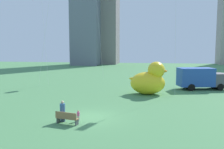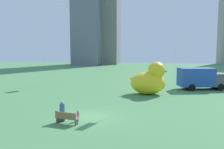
# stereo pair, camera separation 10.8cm
# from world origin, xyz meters

# --- Properties ---
(ground_plane) EXTENTS (140.00, 140.00, 0.00)m
(ground_plane) POSITION_xyz_m (0.00, 0.00, 0.00)
(ground_plane) COLOR #4A8450
(park_bench) EXTENTS (1.77, 0.81, 0.90)m
(park_bench) POSITION_xyz_m (-1.30, -2.03, 0.48)
(park_bench) COLOR olive
(park_bench) RESTS_ON ground
(person_adult) EXTENTS (0.38, 0.38, 1.57)m
(person_adult) POSITION_xyz_m (-1.83, -1.46, 0.87)
(person_adult) COLOR #38476B
(person_adult) RESTS_ON ground
(person_child) EXTENTS (0.20, 0.20, 0.83)m
(person_child) POSITION_xyz_m (-0.69, -1.23, 0.46)
(person_child) COLOR silver
(person_child) RESTS_ON ground
(giant_inflatable_duck) EXTENTS (4.69, 3.01, 3.88)m
(giant_inflatable_duck) POSITION_xyz_m (4.43, 10.22, 1.65)
(giant_inflatable_duck) COLOR yellow
(giant_inflatable_duck) RESTS_ON ground
(box_truck) EXTENTS (6.53, 3.67, 2.85)m
(box_truck) POSITION_xyz_m (11.14, 14.74, 1.45)
(box_truck) COLOR #264CA5
(box_truck) RESTS_ON ground
(city_skyline) EXTENTS (57.20, 17.93, 40.68)m
(city_skyline) POSITION_xyz_m (-2.04, 63.03, 16.20)
(city_skyline) COLOR slate
(city_skyline) RESTS_ON ground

